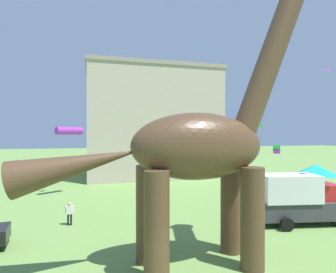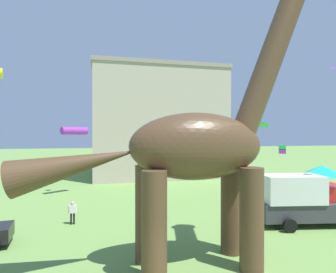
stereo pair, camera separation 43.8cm
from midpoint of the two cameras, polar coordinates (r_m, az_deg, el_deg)
name	(u,v)px [view 2 (the right image)]	position (r m, az deg, el deg)	size (l,w,h in m)	color
dinosaur_sculpture	(196,146)	(12.49, 6.53, -1.95)	(13.85, 2.93, 14.48)	#513823
parked_box_truck	(301,199)	(20.44, 25.60, -11.23)	(5.88, 3.04, 3.20)	#38383D
person_far_spectator	(73,210)	(19.76, -17.92, -13.88)	(0.55, 0.24, 1.47)	black
person_strolling_adult	(269,192)	(25.57, 20.07, -10.34)	(0.62, 0.27, 1.66)	#2D3347
festival_canopy_tent	(322,170)	(29.35, 28.80, -5.94)	(3.15, 3.15, 3.00)	#B2B2B7
kite_near_high	(73,131)	(28.47, -18.05, 1.08)	(2.51, 2.66, 0.75)	purple
kite_apex	(262,125)	(38.79, 18.64, 2.26)	(1.72, 1.96, 2.16)	green
kite_mid_right	(334,68)	(34.53, 30.58, 11.69)	(1.11, 1.01, 0.25)	purple
kite_far_right	(282,149)	(29.84, 22.25, -2.40)	(0.77, 0.77, 0.82)	green
background_building_block	(155,123)	(41.64, -2.27, 2.73)	(17.75, 13.89, 14.92)	#B7A893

